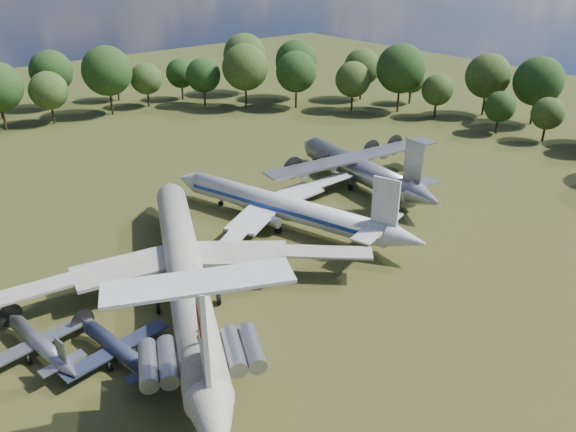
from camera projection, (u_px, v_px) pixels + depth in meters
ground at (206, 275)px, 68.46m from camera, size 300.00×300.00×0.00m
il62_airliner at (185, 276)px, 63.01m from camera, size 64.47×70.97×5.66m
tu104_jet at (283, 210)px, 79.98m from camera, size 45.15×52.69×4.49m
an12_transport at (358, 172)px, 93.08m from camera, size 37.79×41.16×4.89m
small_prop_west at (120, 353)px, 53.78m from camera, size 13.31×16.74×2.24m
small_prop_northwest at (40, 346)px, 54.65m from camera, size 13.15×16.63×2.24m
person_on_il62 at (200, 334)px, 47.59m from camera, size 0.79×0.70×1.81m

